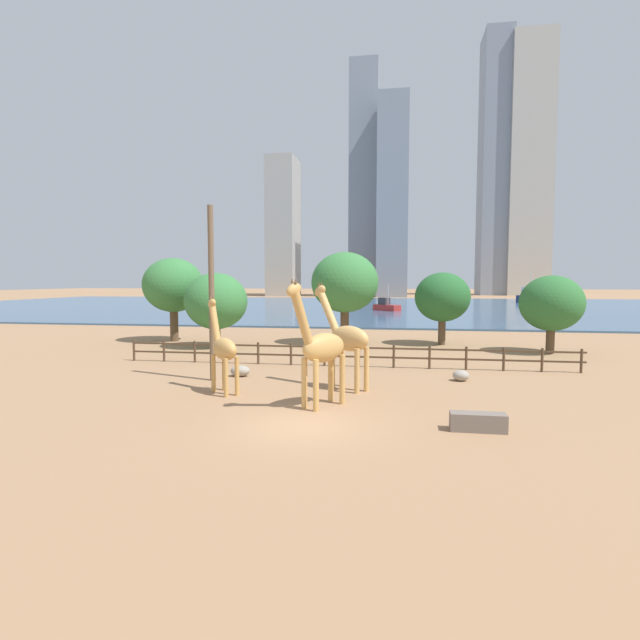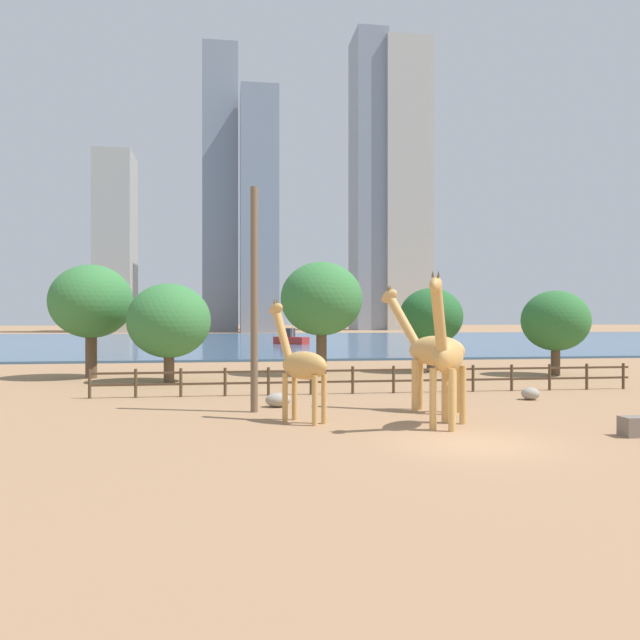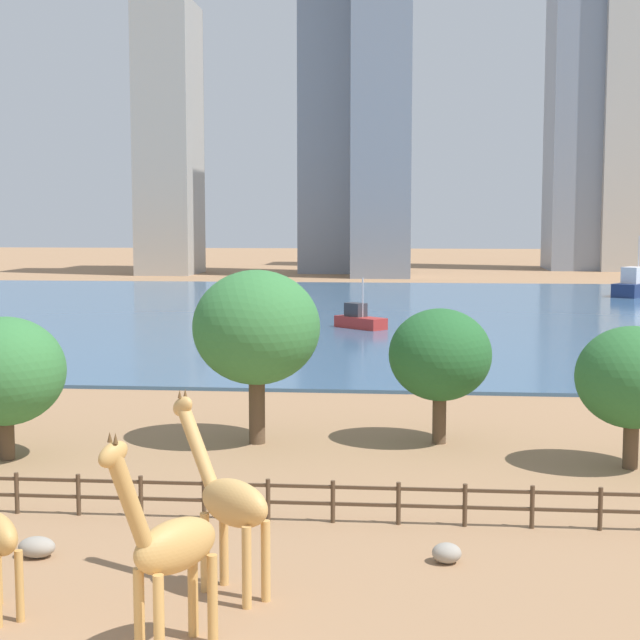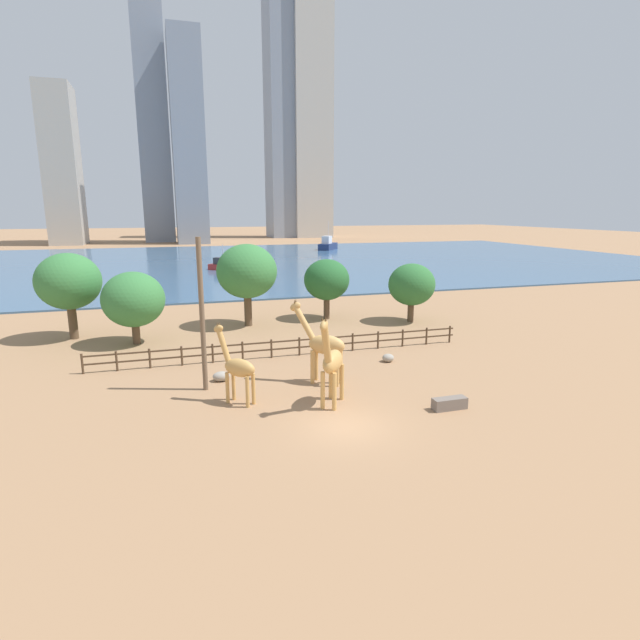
{
  "view_description": "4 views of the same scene",
  "coord_description": "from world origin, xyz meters",
  "px_view_note": "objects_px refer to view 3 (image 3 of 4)",
  "views": [
    {
      "loc": [
        3.24,
        -16.25,
        4.94
      ],
      "look_at": [
        -3.09,
        22.67,
        1.81
      ],
      "focal_mm": 28.0,
      "sensor_mm": 36.0,
      "label": 1
    },
    {
      "loc": [
        -6.86,
        -16.82,
        3.6
      ],
      "look_at": [
        -0.53,
        26.54,
        3.43
      ],
      "focal_mm": 35.0,
      "sensor_mm": 36.0,
      "label": 2
    },
    {
      "loc": [
        5.19,
        -16.84,
        9.21
      ],
      "look_at": [
        0.53,
        32.72,
        4.01
      ],
      "focal_mm": 55.0,
      "sensor_mm": 36.0,
      "label": 3
    },
    {
      "loc": [
        -7.54,
        -20.52,
        9.98
      ],
      "look_at": [
        2.66,
        12.88,
        2.23
      ],
      "focal_mm": 28.0,
      "sensor_mm": 36.0,
      "label": 4
    }
  ],
  "objects_px": {
    "tree_right_tall": "(256,328)",
    "boulder_by_pole": "(447,553)",
    "giraffe_young": "(229,501)",
    "boulder_near_fence": "(37,547)",
    "boat_ferry": "(359,320)",
    "tree_left_small": "(5,371)",
    "tree_left_large": "(440,355)",
    "boat_sailboat": "(636,286)",
    "giraffe_companion": "(169,547)",
    "tree_center_broad": "(633,378)"
  },
  "relations": [
    {
      "from": "boulder_near_fence",
      "to": "tree_left_small",
      "type": "bearing_deg",
      "value": 116.78
    },
    {
      "from": "boat_sailboat",
      "to": "tree_left_small",
      "type": "bearing_deg",
      "value": -172.22
    },
    {
      "from": "tree_left_small",
      "to": "tree_center_broad",
      "type": "bearing_deg",
      "value": 2.14
    },
    {
      "from": "boulder_by_pole",
      "to": "boat_sailboat",
      "type": "distance_m",
      "value": 93.5
    },
    {
      "from": "boat_sailboat",
      "to": "giraffe_companion",
      "type": "bearing_deg",
      "value": -162.84
    },
    {
      "from": "giraffe_young",
      "to": "giraffe_companion",
      "type": "bearing_deg",
      "value": 118.16
    },
    {
      "from": "boat_ferry",
      "to": "boat_sailboat",
      "type": "distance_m",
      "value": 46.79
    },
    {
      "from": "boulder_near_fence",
      "to": "boat_sailboat",
      "type": "height_order",
      "value": "boat_sailboat"
    },
    {
      "from": "boulder_near_fence",
      "to": "tree_left_large",
      "type": "distance_m",
      "value": 18.85
    },
    {
      "from": "boat_ferry",
      "to": "tree_left_large",
      "type": "bearing_deg",
      "value": -39.73
    },
    {
      "from": "tree_center_broad",
      "to": "boulder_by_pole",
      "type": "bearing_deg",
      "value": -123.62
    },
    {
      "from": "giraffe_young",
      "to": "boulder_near_fence",
      "type": "distance_m",
      "value": 6.42
    },
    {
      "from": "giraffe_young",
      "to": "tree_left_large",
      "type": "xyz_separation_m",
      "value": [
        5.57,
        16.78,
        1.31
      ]
    },
    {
      "from": "giraffe_young",
      "to": "tree_right_tall",
      "type": "bearing_deg",
      "value": -45.0
    },
    {
      "from": "boulder_near_fence",
      "to": "tree_center_broad",
      "type": "bearing_deg",
      "value": 31.8
    },
    {
      "from": "boulder_by_pole",
      "to": "boat_ferry",
      "type": "xyz_separation_m",
      "value": [
        -5.26,
        54.27,
        0.63
      ]
    },
    {
      "from": "tree_left_small",
      "to": "tree_left_large",
      "type": "bearing_deg",
      "value": 14.58
    },
    {
      "from": "giraffe_young",
      "to": "tree_left_large",
      "type": "distance_m",
      "value": 17.73
    },
    {
      "from": "tree_center_broad",
      "to": "boat_ferry",
      "type": "height_order",
      "value": "tree_center_broad"
    },
    {
      "from": "boat_ferry",
      "to": "giraffe_young",
      "type": "bearing_deg",
      "value": -47.56
    },
    {
      "from": "tree_right_tall",
      "to": "boulder_by_pole",
      "type": "bearing_deg",
      "value": -61.52
    },
    {
      "from": "boulder_near_fence",
      "to": "tree_left_large",
      "type": "xyz_separation_m",
      "value": [
        11.29,
        14.71,
        3.36
      ]
    },
    {
      "from": "giraffe_young",
      "to": "boat_sailboat",
      "type": "relative_size",
      "value": 0.62
    },
    {
      "from": "giraffe_companion",
      "to": "tree_right_tall",
      "type": "bearing_deg",
      "value": -142.54
    },
    {
      "from": "tree_center_broad",
      "to": "tree_left_small",
      "type": "distance_m",
      "value": 23.48
    },
    {
      "from": "giraffe_young",
      "to": "tree_left_large",
      "type": "bearing_deg",
      "value": -70.01
    },
    {
      "from": "giraffe_young",
      "to": "boulder_near_fence",
      "type": "height_order",
      "value": "giraffe_young"
    },
    {
      "from": "giraffe_companion",
      "to": "tree_center_broad",
      "type": "xyz_separation_m",
      "value": [
        13.11,
        16.79,
        1.04
      ]
    },
    {
      "from": "giraffe_young",
      "to": "tree_right_tall",
      "type": "relative_size",
      "value": 0.69
    },
    {
      "from": "giraffe_young",
      "to": "tree_center_broad",
      "type": "relative_size",
      "value": 0.92
    },
    {
      "from": "giraffe_companion",
      "to": "boat_sailboat",
      "type": "relative_size",
      "value": 0.63
    },
    {
      "from": "boat_sailboat",
      "to": "boulder_near_fence",
      "type": "bearing_deg",
      "value": -166.68
    },
    {
      "from": "boulder_near_fence",
      "to": "tree_right_tall",
      "type": "relative_size",
      "value": 0.14
    },
    {
      "from": "tree_center_broad",
      "to": "boat_ferry",
      "type": "xyz_separation_m",
      "value": [
        -12.35,
        43.6,
        -2.49
      ]
    },
    {
      "from": "boulder_by_pole",
      "to": "tree_center_broad",
      "type": "relative_size",
      "value": 0.15
    },
    {
      "from": "tree_left_small",
      "to": "boulder_near_fence",
      "type": "bearing_deg",
      "value": -63.22
    },
    {
      "from": "giraffe_companion",
      "to": "tree_right_tall",
      "type": "height_order",
      "value": "tree_right_tall"
    },
    {
      "from": "boat_ferry",
      "to": "tree_right_tall",
      "type": "bearing_deg",
      "value": -50.24
    },
    {
      "from": "boat_sailboat",
      "to": "tree_left_large",
      "type": "bearing_deg",
      "value": -163.03
    },
    {
      "from": "giraffe_companion",
      "to": "giraffe_young",
      "type": "xyz_separation_m",
      "value": [
        0.62,
        3.43,
        -0.01
      ]
    },
    {
      "from": "tree_center_broad",
      "to": "boat_sailboat",
      "type": "bearing_deg",
      "value": 77.46
    },
    {
      "from": "tree_left_small",
      "to": "boat_sailboat",
      "type": "relative_size",
      "value": 0.69
    },
    {
      "from": "giraffe_young",
      "to": "boat_sailboat",
      "type": "height_order",
      "value": "boat_sailboat"
    },
    {
      "from": "boat_ferry",
      "to": "boat_sailboat",
      "type": "height_order",
      "value": "boat_sailboat"
    },
    {
      "from": "tree_center_broad",
      "to": "boat_sailboat",
      "type": "distance_m",
      "value": 81.45
    },
    {
      "from": "boulder_near_fence",
      "to": "giraffe_young",
      "type": "bearing_deg",
      "value": -19.87
    },
    {
      "from": "giraffe_companion",
      "to": "boat_sailboat",
      "type": "distance_m",
      "value": 101.08
    },
    {
      "from": "boulder_near_fence",
      "to": "boulder_by_pole",
      "type": "distance_m",
      "value": 11.13
    },
    {
      "from": "giraffe_young",
      "to": "boat_ferry",
      "type": "xyz_separation_m",
      "value": [
        0.14,
        56.96,
        -1.44
      ]
    },
    {
      "from": "boulder_near_fence",
      "to": "tree_center_broad",
      "type": "distance_m",
      "value": 21.65
    }
  ]
}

